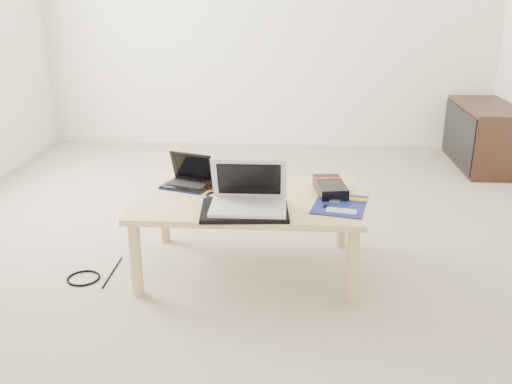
# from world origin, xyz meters

# --- Properties ---
(ground) EXTENTS (4.00, 4.00, 0.00)m
(ground) POSITION_xyz_m (0.00, 0.00, 0.00)
(ground) COLOR #B7A794
(ground) RESTS_ON ground
(coffee_table) EXTENTS (1.10, 0.70, 0.40)m
(coffee_table) POSITION_xyz_m (0.02, -0.50, 0.35)
(coffee_table) COLOR #D8BA82
(coffee_table) RESTS_ON ground
(media_cabinet) EXTENTS (0.41, 0.90, 0.50)m
(media_cabinet) POSITION_xyz_m (1.77, 1.45, 0.25)
(media_cabinet) COLOR #341E15
(media_cabinet) RESTS_ON ground
(book) EXTENTS (0.36, 0.32, 0.03)m
(book) POSITION_xyz_m (-0.08, -0.27, 0.42)
(book) COLOR black
(book) RESTS_ON coffee_table
(netbook) EXTENTS (0.28, 0.24, 0.17)m
(netbook) POSITION_xyz_m (-0.29, -0.37, 0.44)
(netbook) COLOR black
(netbook) RESTS_ON coffee_table
(tablet) EXTENTS (0.25, 0.20, 0.01)m
(tablet) POSITION_xyz_m (0.04, -0.54, 0.41)
(tablet) COLOR black
(tablet) RESTS_ON coffee_table
(remote) EXTENTS (0.10, 0.22, 0.02)m
(remote) POSITION_xyz_m (0.16, -0.45, 0.41)
(remote) COLOR #B9B9BE
(remote) RESTS_ON coffee_table
(neoprene_sleeve) EXTENTS (0.42, 0.32, 0.02)m
(neoprene_sleeve) POSITION_xyz_m (0.03, -0.71, 0.41)
(neoprene_sleeve) COLOR black
(neoprene_sleeve) RESTS_ON coffee_table
(white_laptop) EXTENTS (0.35, 0.25, 0.23)m
(white_laptop) POSITION_xyz_m (0.05, -0.70, 0.47)
(white_laptop) COLOR silver
(white_laptop) RESTS_ON neoprene_sleeve
(motherboard) EXTENTS (0.30, 0.35, 0.01)m
(motherboard) POSITION_xyz_m (0.47, -0.60, 0.40)
(motherboard) COLOR #0D1358
(motherboard) RESTS_ON coffee_table
(gpu_box) EXTENTS (0.17, 0.29, 0.06)m
(gpu_box) POSITION_xyz_m (0.43, -0.42, 0.43)
(gpu_box) COLOR black
(gpu_box) RESTS_ON coffee_table
(cable_coil) EXTENTS (0.12, 0.12, 0.01)m
(cable_coil) POSITION_xyz_m (-0.13, -0.51, 0.41)
(cable_coil) COLOR black
(cable_coil) RESTS_ON coffee_table
(floor_cable_coil) EXTENTS (0.22, 0.22, 0.01)m
(floor_cable_coil) POSITION_xyz_m (-0.79, -0.67, 0.01)
(floor_cable_coil) COLOR black
(floor_cable_coil) RESTS_ON ground
(floor_cable_trail) EXTENTS (0.01, 0.33, 0.01)m
(floor_cable_trail) POSITION_xyz_m (-0.67, -0.60, 0.00)
(floor_cable_trail) COLOR black
(floor_cable_trail) RESTS_ON ground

